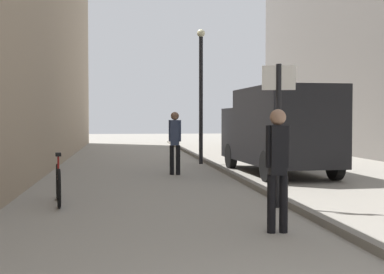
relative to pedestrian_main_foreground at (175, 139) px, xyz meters
name	(u,v)px	position (x,y,z in m)	size (l,w,h in m)	color
ground_plane	(175,176)	(-0.04, -0.38, -1.04)	(80.00, 80.00, 0.00)	gray
kerb_strip	(230,173)	(1.54, -0.38, -0.98)	(0.16, 40.00, 0.12)	slate
pedestrian_main_foreground	(175,139)	(0.00, 0.00, 0.00)	(0.35, 0.25, 1.80)	black
pedestrian_mid_block	(278,162)	(0.67, -7.73, -0.03)	(0.35, 0.23, 1.75)	black
delivery_van	(278,128)	(3.02, -0.11, 0.29)	(2.30, 5.39, 2.48)	black
street_sign_post	(278,122)	(1.31, -5.70, 0.50)	(0.59, 0.16, 2.60)	black
lamp_post	(201,87)	(1.28, 3.46, 1.68)	(0.28, 0.28, 4.76)	black
bicycle_leaning	(58,184)	(-2.70, -4.76, -0.66)	(0.30, 1.76, 0.98)	black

